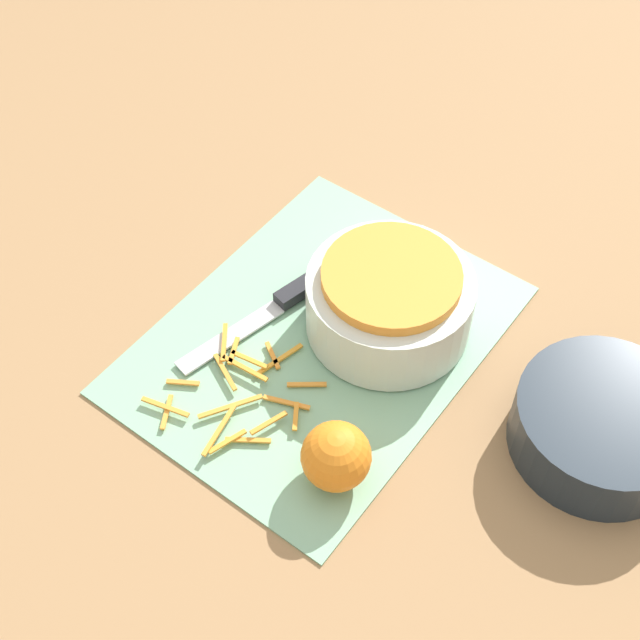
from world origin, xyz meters
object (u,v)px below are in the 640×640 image
object	(u,v)px
orange_left	(336,456)
bowl_speckled	(389,300)
bowl_dark	(602,426)
knife	(289,297)

from	to	relation	value
orange_left	bowl_speckled	bearing A→B (deg)	-160.72
bowl_dark	knife	world-z (taller)	bowl_dark
bowl_dark	knife	size ratio (longest dim) A/B	0.81
orange_left	bowl_dark	bearing A→B (deg)	135.32
knife	orange_left	size ratio (longest dim) A/B	3.19
bowl_dark	knife	bearing A→B (deg)	-83.44
bowl_dark	orange_left	distance (m)	0.27
bowl_speckled	knife	xyz separation A→B (m)	(0.04, -0.11, -0.04)
bowl_speckled	bowl_dark	size ratio (longest dim) A/B	1.02
bowl_dark	orange_left	world-z (taller)	orange_left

